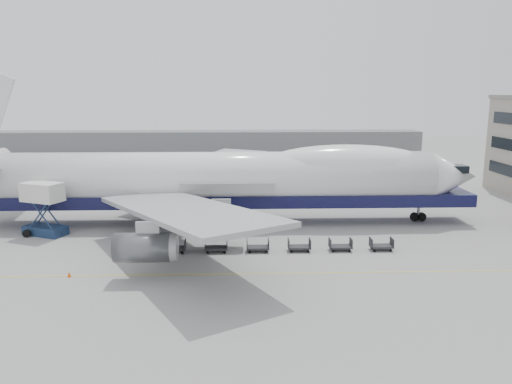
{
  "coord_description": "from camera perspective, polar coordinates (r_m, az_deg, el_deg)",
  "views": [
    {
      "loc": [
        2.38,
        -48.51,
        16.08
      ],
      "look_at": [
        4.24,
        6.0,
        5.1
      ],
      "focal_mm": 35.0,
      "sensor_mm": 36.0,
      "label": 1
    }
  ],
  "objects": [
    {
      "name": "ground",
      "position": [
        51.16,
        -4.56,
        -6.98
      ],
      "size": [
        260.0,
        260.0,
        0.0
      ],
      "primitive_type": "plane",
      "color": "gray",
      "rests_on": "ground"
    },
    {
      "name": "apron_line",
      "position": [
        45.51,
        -4.89,
        -9.35
      ],
      "size": [
        60.0,
        0.15,
        0.01
      ],
      "primitive_type": "cube",
      "color": "gold",
      "rests_on": "ground"
    },
    {
      "name": "hangar",
      "position": [
        119.82,
        -7.91,
        5.24
      ],
      "size": [
        110.0,
        8.0,
        7.0
      ],
      "primitive_type": "cube",
      "color": "slate",
      "rests_on": "ground"
    },
    {
      "name": "airliner",
      "position": [
        61.43,
        -3.55,
        1.56
      ],
      "size": [
        67.0,
        55.3,
        19.98
      ],
      "color": "white",
      "rests_on": "ground"
    },
    {
      "name": "catering_truck",
      "position": [
        61.44,
        -23.13,
        -1.43
      ],
      "size": [
        5.35,
        4.58,
        6.06
      ],
      "rotation": [
        0.0,
        0.0,
        -0.41
      ],
      "color": "navy",
      "rests_on": "ground"
    },
    {
      "name": "traffic_cone",
      "position": [
        47.64,
        -20.58,
        -8.8
      ],
      "size": [
        0.34,
        0.34,
        0.5
      ],
      "rotation": [
        0.0,
        0.0,
        0.39
      ],
      "color": "#D9520B",
      "rests_on": "ground"
    },
    {
      "name": "dolly_0",
      "position": [
        52.42,
        -13.96,
        -6.22
      ],
      "size": [
        2.3,
        1.35,
        1.3
      ],
      "color": "#2D2D30",
      "rests_on": "ground"
    },
    {
      "name": "dolly_1",
      "position": [
        51.71,
        -9.31,
        -6.28
      ],
      "size": [
        2.3,
        1.35,
        1.3
      ],
      "color": "#2D2D30",
      "rests_on": "ground"
    },
    {
      "name": "dolly_2",
      "position": [
        51.33,
        -4.57,
        -6.29
      ],
      "size": [
        2.3,
        1.35,
        1.3
      ],
      "color": "#2D2D30",
      "rests_on": "ground"
    },
    {
      "name": "dolly_3",
      "position": [
        51.31,
        0.21,
        -6.26
      ],
      "size": [
        2.3,
        1.35,
        1.3
      ],
      "color": "#2D2D30",
      "rests_on": "ground"
    },
    {
      "name": "dolly_4",
      "position": [
        51.64,
        4.96,
        -6.19
      ],
      "size": [
        2.3,
        1.35,
        1.3
      ],
      "color": "#2D2D30",
      "rests_on": "ground"
    },
    {
      "name": "dolly_5",
      "position": [
        52.31,
        9.62,
        -6.08
      ],
      "size": [
        2.3,
        1.35,
        1.3
      ],
      "color": "#2D2D30",
      "rests_on": "ground"
    },
    {
      "name": "dolly_6",
      "position": [
        53.32,
        14.12,
        -5.93
      ],
      "size": [
        2.3,
        1.35,
        1.3
      ],
      "color": "#2D2D30",
      "rests_on": "ground"
    }
  ]
}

